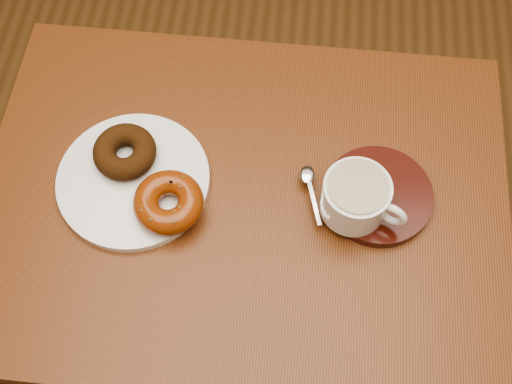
# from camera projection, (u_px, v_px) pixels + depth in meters

# --- Properties ---
(ground) EXTENTS (6.00, 6.00, 0.00)m
(ground) POSITION_uv_depth(u_px,v_px,m) (346.00, 239.00, 1.73)
(ground) COLOR brown
(ground) RESTS_ON ground
(cafe_table) EXTENTS (0.80, 0.60, 0.74)m
(cafe_table) POSITION_uv_depth(u_px,v_px,m) (244.00, 229.00, 1.06)
(cafe_table) COLOR #5F3014
(cafe_table) RESTS_ON ground
(donut_plate) EXTENTS (0.24, 0.24, 0.01)m
(donut_plate) POSITION_uv_depth(u_px,v_px,m) (134.00, 180.00, 0.96)
(donut_plate) COLOR white
(donut_plate) RESTS_ON cafe_table
(donut_cinnamon) EXTENTS (0.13, 0.13, 0.03)m
(donut_cinnamon) POSITION_uv_depth(u_px,v_px,m) (125.00, 152.00, 0.96)
(donut_cinnamon) COLOR #371E0B
(donut_cinnamon) RESTS_ON donut_plate
(donut_caramel) EXTENTS (0.13, 0.13, 0.04)m
(donut_caramel) POSITION_uv_depth(u_px,v_px,m) (168.00, 202.00, 0.92)
(donut_caramel) COLOR maroon
(donut_caramel) RESTS_ON donut_plate
(saucer) EXTENTS (0.21, 0.21, 0.02)m
(saucer) POSITION_uv_depth(u_px,v_px,m) (378.00, 196.00, 0.95)
(saucer) COLOR #330C06
(saucer) RESTS_ON cafe_table
(coffee_cup) EXTENTS (0.12, 0.10, 0.07)m
(coffee_cup) POSITION_uv_depth(u_px,v_px,m) (356.00, 197.00, 0.90)
(coffee_cup) COLOR white
(coffee_cup) RESTS_ON saucer
(teaspoon) EXTENTS (0.04, 0.10, 0.01)m
(teaspoon) POSITION_uv_depth(u_px,v_px,m) (308.00, 180.00, 0.95)
(teaspoon) COLOR silver
(teaspoon) RESTS_ON saucer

